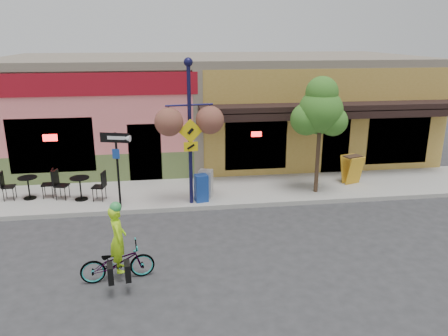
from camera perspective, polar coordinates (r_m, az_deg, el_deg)
name	(u,v)px	position (r m, az deg, el deg)	size (l,w,h in m)	color
ground	(240,215)	(13.80, 2.13, -6.10)	(90.00, 90.00, 0.00)	#2D2D30
sidewalk	(231,191)	(15.61, 0.86, -2.98)	(24.00, 3.00, 0.15)	#9E9B93
curb	(237,206)	(14.27, 1.75, -4.96)	(24.00, 0.12, 0.15)	#A8A59E
building	(213,106)	(20.36, -1.50, 8.11)	(18.20, 8.20, 4.50)	#EA7374
bicycle	(118,262)	(10.49, -13.74, -11.87)	(0.58, 1.67, 0.88)	maroon
cyclist_rider	(119,249)	(10.33, -13.59, -10.22)	(0.57, 0.37, 1.56)	#B8FF1A
lamp_post	(190,133)	(13.68, -4.48, 4.53)	(1.48, 0.59, 4.63)	#14133C
one_way_sign	(118,171)	(13.97, -13.68, -0.33)	(0.93, 0.20, 2.43)	black
cafe_set_left	(28,185)	(15.90, -24.20, -1.99)	(1.64, 0.82, 0.98)	black
cafe_set_right	(80,185)	(15.17, -18.27, -2.15)	(1.69, 0.84, 1.01)	black
newspaper_box_blue	(201,188)	(14.33, -2.99, -2.63)	(0.41, 0.36, 0.91)	navy
newspaper_box_grey	(206,184)	(14.69, -2.40, -2.05)	(0.43, 0.39, 0.93)	#B4B4B4
street_tree	(319,135)	(15.09, 12.32, 4.20)	(1.57, 1.57, 4.03)	#3D7A26
sandwich_board	(355,171)	(16.54, 16.77, -0.35)	(0.63, 0.46, 1.05)	gold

